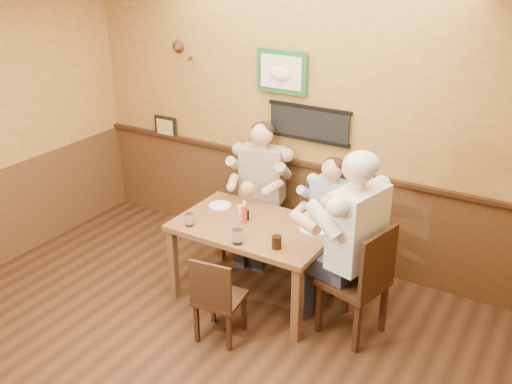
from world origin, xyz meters
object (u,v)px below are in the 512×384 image
chair_near_side (220,296)px  water_glass_left (189,220)px  diner_white_elder (355,257)px  hot_sauce_bottle (244,213)px  chair_back_left (262,212)px  water_glass_mid (237,236)px  chair_right_end (354,280)px  salt_shaker (240,210)px  cola_tumbler (277,242)px  chair_back_right (330,241)px  diner_blue_polo (331,226)px  dining_table (254,234)px  diner_tan_shirt (262,195)px  pepper_shaker (247,215)px

chair_near_side → water_glass_left: size_ratio=6.75×
diner_white_elder → hot_sauce_bottle: size_ratio=7.70×
chair_back_left → water_glass_mid: (0.43, -1.16, 0.36)m
chair_right_end → diner_white_elder: bearing=180.0°
diner_white_elder → water_glass_left: 1.50m
salt_shaker → cola_tumbler: bearing=-32.3°
chair_back_right → chair_near_side: size_ratio=1.00×
diner_blue_polo → cola_tumbler: 0.97m
chair_back_left → water_glass_mid: 1.29m
chair_right_end → diner_white_elder: (0.00, 0.00, 0.22)m
diner_blue_polo → dining_table: bearing=-114.7°
diner_tan_shirt → hot_sauce_bottle: size_ratio=6.81×
water_glass_mid → pepper_shaker: bearing=111.5°
chair_back_right → dining_table: bearing=-114.7°
chair_near_side → water_glass_mid: bearing=-95.7°
chair_right_end → chair_near_side: 1.11m
chair_back_right → water_glass_left: water_glass_left is taller
diner_tan_shirt → diner_blue_polo: bearing=-19.7°
diner_tan_shirt → water_glass_left: diner_tan_shirt is taller
chair_near_side → diner_white_elder: 1.16m
chair_back_left → salt_shaker: bearing=-88.4°
chair_right_end → diner_tan_shirt: (-1.36, 0.83, 0.14)m
chair_back_left → water_glass_left: 1.16m
chair_back_left → diner_blue_polo: diner_blue_polo is taller
chair_right_end → dining_table: bearing=-78.8°
water_glass_left → cola_tumbler: 0.87m
chair_near_side → salt_shaker: salt_shaker is taller
cola_tumbler → hot_sauce_bottle: 0.54m
chair_back_right → water_glass_mid: (-0.40, -1.03, 0.42)m
chair_back_right → chair_near_side: (-0.39, -1.33, -0.00)m
water_glass_left → hot_sauce_bottle: hot_sauce_bottle is taller
diner_white_elder → salt_shaker: diner_white_elder is taller
chair_back_left → diner_tan_shirt: 0.19m
chair_near_side → salt_shaker: size_ratio=8.41×
dining_table → diner_white_elder: 0.99m
diner_white_elder → water_glass_left: diner_white_elder is taller
chair_back_left → water_glass_left: bearing=-107.1°
dining_table → chair_back_right: (0.46, 0.66, -0.26)m
water_glass_mid → cola_tumbler: bearing=17.2°
pepper_shaker → diner_white_elder: bearing=-4.9°
chair_back_left → pepper_shaker: 0.85m
chair_back_right → cola_tumbler: bearing=-84.9°
water_glass_mid → pepper_shaker: 0.46m
diner_tan_shirt → chair_near_side: bearing=-84.3°
chair_near_side → salt_shaker: bearing=-77.3°
chair_right_end → hot_sauce_bottle: (-1.08, 0.03, 0.33)m
chair_back_right → water_glass_mid: 1.19m
salt_shaker → dining_table: bearing=-26.3°
diner_tan_shirt → water_glass_mid: 1.25m
hot_sauce_bottle → water_glass_left: bearing=-142.8°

